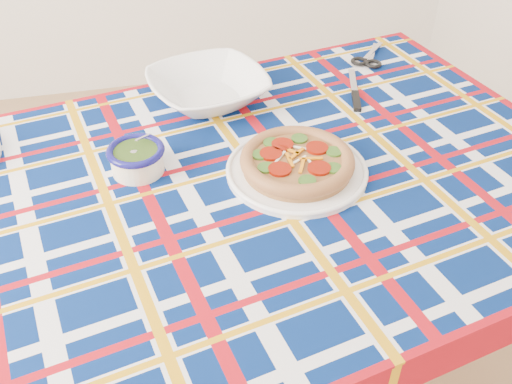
{
  "coord_description": "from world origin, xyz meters",
  "views": [
    {
      "loc": [
        0.13,
        -1.08,
        1.63
      ],
      "look_at": [
        0.35,
        -0.13,
        0.83
      ],
      "focal_mm": 40.0,
      "sensor_mm": 36.0,
      "label": 1
    }
  ],
  "objects": [
    {
      "name": "dining_table",
      "position": [
        0.29,
        -0.08,
        0.73
      ],
      "size": [
        1.9,
        1.39,
        0.81
      ],
      "rotation": [
        0.0,
        0.0,
        0.19
      ],
      "color": "brown",
      "rests_on": "floor"
    },
    {
      "name": "pesto_bowl",
      "position": [
        0.1,
        0.03,
        0.85
      ],
      "size": [
        0.17,
        0.17,
        0.08
      ],
      "primitive_type": null,
      "rotation": [
        0.0,
        0.0,
        0.36
      ],
      "color": "#20380F",
      "rests_on": "tablecloth"
    },
    {
      "name": "kitchen_scissors",
      "position": [
        0.88,
        0.49,
        0.82
      ],
      "size": [
        0.21,
        0.23,
        0.02
      ],
      "primitive_type": null,
      "rotation": [
        0.0,
        0.0,
        0.93
      ],
      "color": "silver",
      "rests_on": "tablecloth"
    },
    {
      "name": "serving_bowl",
      "position": [
        0.32,
        0.32,
        0.85
      ],
      "size": [
        0.39,
        0.39,
        0.08
      ],
      "primitive_type": "imported",
      "rotation": [
        0.0,
        0.0,
        0.25
      ],
      "color": "white",
      "rests_on": "tablecloth"
    },
    {
      "name": "table_knife",
      "position": [
        0.75,
        0.32,
        0.82
      ],
      "size": [
        0.1,
        0.26,
        0.01
      ],
      "primitive_type": null,
      "rotation": [
        0.0,
        0.0,
        1.28
      ],
      "color": "silver",
      "rests_on": "tablecloth"
    },
    {
      "name": "floor",
      "position": [
        0.0,
        0.0,
        0.0
      ],
      "size": [
        4.0,
        4.0,
        0.0
      ],
      "primitive_type": "plane",
      "color": "#98734E",
      "rests_on": "ground"
    },
    {
      "name": "tablecloth",
      "position": [
        0.29,
        -0.08,
        0.76
      ],
      "size": [
        1.94,
        1.43,
        0.11
      ],
      "primitive_type": null,
      "rotation": [
        0.0,
        0.0,
        0.19
      ],
      "color": "#041A52",
      "rests_on": "dining_table"
    },
    {
      "name": "main_focaccia_plate",
      "position": [
        0.46,
        -0.06,
        0.85
      ],
      "size": [
        0.44,
        0.44,
        0.07
      ],
      "primitive_type": null,
      "rotation": [
        0.0,
        0.0,
        0.34
      ],
      "color": "brown",
      "rests_on": "tablecloth"
    }
  ]
}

